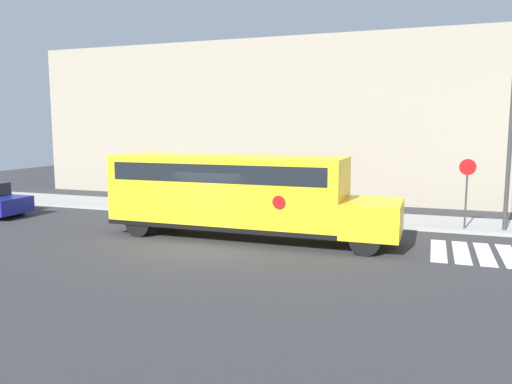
% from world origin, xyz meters
% --- Properties ---
extents(ground_plane, '(60.00, 60.00, 0.00)m').
position_xyz_m(ground_plane, '(0.00, 0.00, 0.00)').
color(ground_plane, '#333335').
extents(sidewalk_strip, '(44.00, 3.00, 0.15)m').
position_xyz_m(sidewalk_strip, '(0.00, 6.50, 0.07)').
color(sidewalk_strip, '#9E9E99').
rests_on(sidewalk_strip, ground).
extents(building_backdrop, '(32.00, 4.00, 8.86)m').
position_xyz_m(building_backdrop, '(0.00, 13.00, 4.43)').
color(building_backdrop, '#9E937F').
rests_on(building_backdrop, ground).
extents(crosswalk_stripes, '(4.70, 3.20, 0.01)m').
position_xyz_m(crosswalk_stripes, '(9.78, 2.00, 0.00)').
color(crosswalk_stripes, white).
rests_on(crosswalk_stripes, ground).
extents(school_bus, '(10.59, 2.57, 3.02)m').
position_xyz_m(school_bus, '(0.63, 1.60, 1.73)').
color(school_bus, yellow).
rests_on(school_bus, ground).
extents(stop_sign, '(0.62, 0.10, 2.86)m').
position_xyz_m(stop_sign, '(8.64, 5.33, 1.83)').
color(stop_sign, '#38383A').
rests_on(stop_sign, ground).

